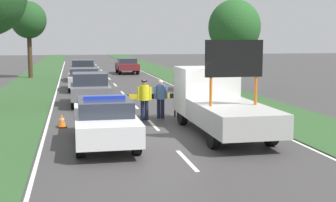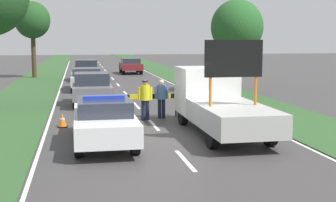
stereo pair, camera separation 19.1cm
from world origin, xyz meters
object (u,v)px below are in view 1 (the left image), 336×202
(police_car, at_px, (104,120))
(queued_car_suv_grey, at_px, (90,88))
(police_officer, at_px, (144,96))
(traffic_cone_near_police, at_px, (62,120))
(pedestrian_civilian, at_px, (161,96))
(traffic_cone_centre_front, at_px, (90,110))
(work_truck, at_px, (217,101))
(queued_car_wagon_maroon, at_px, (127,65))
(roadside_tree_mid_left, at_px, (29,21))
(road_barrier, at_px, (143,98))
(queued_car_sedan_silver, at_px, (84,78))
(roadside_tree_near_right, at_px, (234,27))
(queued_car_sedan_black, at_px, (83,70))

(police_car, distance_m, queued_car_suv_grey, 8.80)
(police_officer, relative_size, traffic_cone_near_police, 3.15)
(police_officer, bearing_deg, pedestrian_civilian, -159.88)
(traffic_cone_centre_front, distance_m, queued_car_suv_grey, 3.78)
(work_truck, height_order, queued_car_suv_grey, work_truck)
(police_car, relative_size, queued_car_wagon_maroon, 1.21)
(queued_car_suv_grey, distance_m, roadside_tree_mid_left, 17.84)
(police_car, distance_m, roadside_tree_mid_left, 26.35)
(road_barrier, distance_m, queued_car_sedan_silver, 11.22)
(queued_car_wagon_maroon, bearing_deg, queued_car_sedan_silver, 72.13)
(police_car, xyz_separation_m, queued_car_wagon_maroon, (4.07, 28.99, 0.01))
(queued_car_sedan_silver, distance_m, queued_car_wagon_maroon, 14.03)
(roadside_tree_near_right, bearing_deg, police_car, -124.44)
(roadside_tree_mid_left, bearing_deg, queued_car_wagon_maroon, 21.48)
(queued_car_suv_grey, distance_m, queued_car_sedan_silver, 6.84)
(traffic_cone_centre_front, height_order, roadside_tree_mid_left, roadside_tree_mid_left)
(queued_car_sedan_black, bearing_deg, road_barrier, 96.30)
(work_truck, distance_m, roadside_tree_near_right, 12.49)
(work_truck, height_order, police_officer, work_truck)
(work_truck, relative_size, road_barrier, 1.82)
(police_officer, xyz_separation_m, queued_car_suv_grey, (-1.94, 4.85, -0.14))
(police_officer, bearing_deg, road_barrier, -96.38)
(road_barrier, bearing_deg, queued_car_sedan_black, 89.75)
(traffic_cone_near_police, distance_m, queued_car_suv_grey, 5.88)
(road_barrier, distance_m, roadside_tree_mid_left, 22.31)
(police_officer, bearing_deg, work_truck, 124.39)
(traffic_cone_near_police, bearing_deg, queued_car_sedan_silver, 84.93)
(queued_car_sedan_black, xyz_separation_m, roadside_tree_near_right, (8.70, -9.99, 3.06))
(work_truck, bearing_deg, pedestrian_civilian, -66.42)
(road_barrier, relative_size, queued_car_wagon_maroon, 0.83)
(road_barrier, xyz_separation_m, queued_car_sedan_silver, (-2.10, 11.03, -0.06))
(traffic_cone_near_police, bearing_deg, police_officer, 15.22)
(queued_car_wagon_maroon, height_order, roadside_tree_mid_left, roadside_tree_mid_left)
(queued_car_wagon_maroon, bearing_deg, traffic_cone_centre_front, 79.72)
(work_truck, xyz_separation_m, police_officer, (-2.16, 2.68, -0.10))
(work_truck, distance_m, roadside_tree_mid_left, 26.06)
(queued_car_suv_grey, height_order, queued_car_wagon_maroon, queued_car_suv_grey)
(queued_car_wagon_maroon, bearing_deg, traffic_cone_near_police, 78.18)
(queued_car_sedan_black, height_order, queued_car_wagon_maroon, queued_car_sedan_black)
(work_truck, height_order, queued_car_sedan_silver, work_truck)
(work_truck, relative_size, queued_car_sedan_black, 1.56)
(traffic_cone_near_police, height_order, queued_car_sedan_black, queued_car_sedan_black)
(traffic_cone_near_police, relative_size, roadside_tree_mid_left, 0.08)
(police_car, distance_m, queued_car_sedan_silver, 15.64)
(road_barrier, height_order, roadside_tree_near_right, roadside_tree_near_right)
(traffic_cone_centre_front, distance_m, roadside_tree_near_right, 12.12)
(police_officer, distance_m, queued_car_sedan_black, 18.67)
(traffic_cone_centre_front, relative_size, queued_car_wagon_maroon, 0.15)
(police_car, height_order, queued_car_wagon_maroon, police_car)
(police_car, distance_m, roadside_tree_near_right, 15.51)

